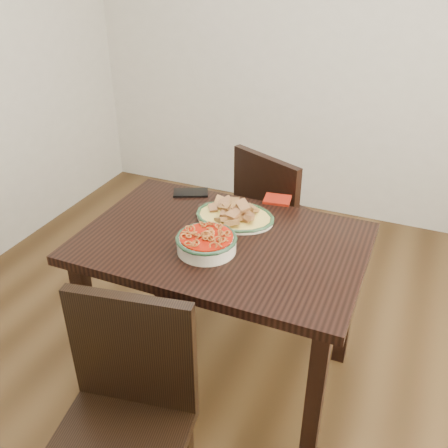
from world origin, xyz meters
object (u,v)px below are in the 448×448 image
at_px(chair_near, 125,413).
at_px(noodle_bowl, 206,241).
at_px(smartphone, 191,193).
at_px(dining_table, 222,260).
at_px(fish_plate, 235,210).
at_px(chair_far, 277,219).

distance_m(chair_near, noodle_bowl, 0.69).
height_order(noodle_bowl, smartphone, noodle_bowl).
relative_size(dining_table, fish_plate, 3.35).
xyz_separation_m(chair_near, noodle_bowl, (0.01, 0.62, 0.29)).
height_order(chair_far, noodle_bowl, chair_far).
height_order(dining_table, fish_plate, fish_plate).
relative_size(dining_table, chair_near, 1.29).
height_order(chair_far, smartphone, chair_far).
xyz_separation_m(chair_far, chair_near, (-0.07, -1.39, 0.00)).
distance_m(chair_far, smartphone, 0.55).
bearing_deg(smartphone, dining_table, -71.78).
xyz_separation_m(fish_plate, noodle_bowl, (-0.01, -0.27, -0.00)).
relative_size(chair_far, chair_near, 1.00).
height_order(dining_table, noodle_bowl, noodle_bowl).
distance_m(dining_table, smartphone, 0.45).
bearing_deg(fish_plate, noodle_bowl, -91.76).
bearing_deg(fish_plate, chair_far, 84.26).
xyz_separation_m(chair_near, smartphone, (-0.27, 1.04, 0.26)).
height_order(chair_near, noodle_bowl, chair_near).
relative_size(dining_table, chair_far, 1.29).
distance_m(chair_near, fish_plate, 0.94).
relative_size(noodle_bowl, smartphone, 1.48).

